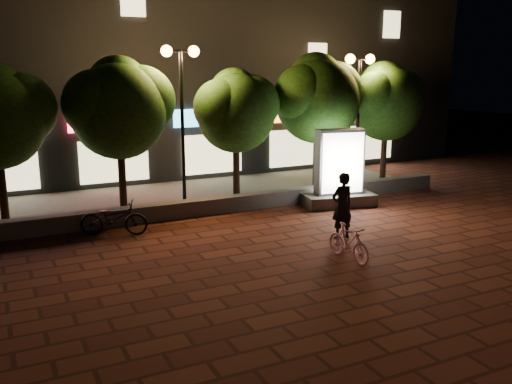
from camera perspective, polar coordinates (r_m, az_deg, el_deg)
ground at (r=14.66m, az=4.89°, el=-5.41°), size 80.00×80.00×0.00m
retaining_wall at (r=18.00m, az=-1.66°, el=-1.08°), size 16.00×0.45×0.50m
sidewalk at (r=20.29m, az=-4.60°, el=-0.13°), size 16.00×5.00×0.08m
building_block at (r=25.92m, az=-10.28°, el=13.57°), size 28.00×8.12×11.30m
tree_left at (r=17.81m, az=-14.01°, el=8.81°), size 3.60×3.00×4.89m
tree_mid at (r=19.08m, az=-2.05°, el=8.74°), size 3.24×2.70×4.50m
tree_right at (r=20.63m, az=6.47°, el=9.95°), size 3.72×3.10×5.07m
tree_far_right at (r=22.52m, az=13.43°, el=9.42°), size 3.48×2.90×4.76m
street_lamp_left at (r=18.04m, az=-7.78°, el=10.97°), size 1.26×0.36×5.18m
street_lamp_right at (r=21.33m, az=10.68°, el=10.79°), size 1.26×0.36×4.98m
ad_kiosk at (r=18.64m, az=8.61°, el=1.77°), size 2.57×1.61×2.59m
scooter_pink at (r=13.48m, az=9.61°, el=-5.21°), size 0.52×1.51×0.90m
rider at (r=15.03m, az=8.94°, el=-1.42°), size 0.69×0.47×1.84m
scooter_parked at (r=15.73m, az=-14.58°, el=-2.67°), size 1.96×1.37×0.98m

